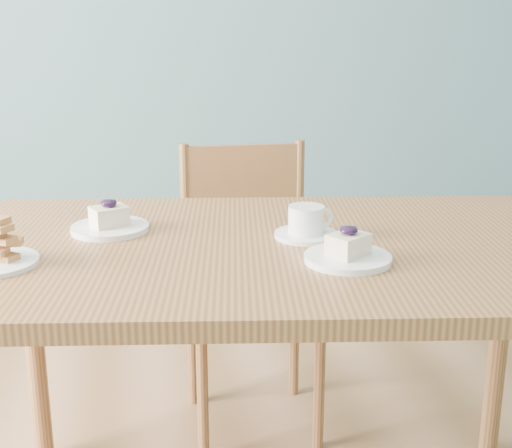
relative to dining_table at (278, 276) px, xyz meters
name	(u,v)px	position (x,y,z in m)	size (l,w,h in m)	color
dining_table	(278,276)	(0.00, 0.00, 0.00)	(1.58, 1.05, 0.79)	olive
dining_chair	(250,288)	(0.04, 0.57, -0.25)	(0.41, 0.39, 0.89)	olive
cheesecake_plate_near	(348,253)	(0.12, -0.15, 0.10)	(0.18, 0.18, 0.08)	white
cheesecake_plate_far	(110,223)	(-0.37, 0.17, 0.10)	(0.18, 0.18, 0.08)	white
coffee_cup	(307,224)	(0.07, 0.03, 0.11)	(0.15, 0.15, 0.07)	white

